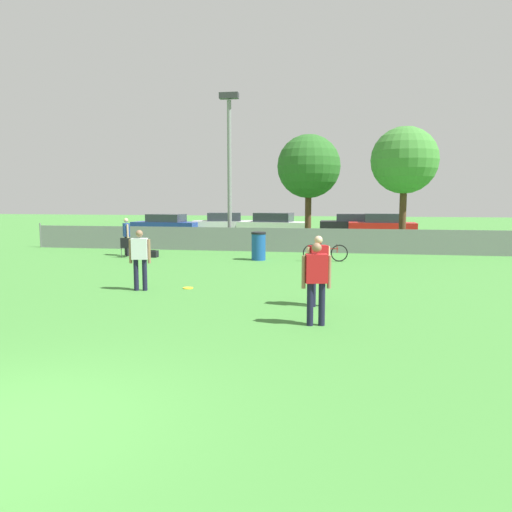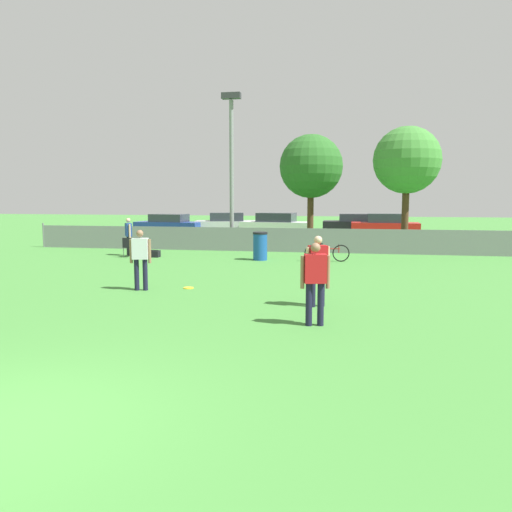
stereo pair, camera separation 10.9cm
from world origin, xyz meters
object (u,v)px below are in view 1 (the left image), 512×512
object	(u,v)px
bicycle_sideline	(325,253)
parked_car_white	(274,225)
light_pole	(229,157)
player_receiver_white	(140,256)
parked_car_blue	(166,225)
tree_near_pole	(309,167)
folding_chair_sideline	(126,246)
spectator_in_blue	(126,234)
frisbee_disc	(188,288)
player_thrower_red	(318,266)
trash_bin	(259,246)
parked_car_dark	(354,224)
parked_car_silver	(224,224)
tree_far_right	(405,161)
gear_bag_sideline	(150,254)
parked_car_red	(382,226)
player_defender_red	(316,278)

from	to	relation	value
bicycle_sideline	parked_car_white	bearing A→B (deg)	100.73
light_pole	player_receiver_white	bearing A→B (deg)	-89.84
player_receiver_white	parked_car_blue	xyz separation A→B (m)	(-6.07, 18.59, -0.27)
tree_near_pole	folding_chair_sideline	size ratio (longest dim) A/B	6.83
tree_near_pole	spectator_in_blue	xyz separation A→B (m)	(-7.36, -5.45, -3.09)
frisbee_disc	player_thrower_red	bearing A→B (deg)	-24.29
player_receiver_white	trash_bin	xyz separation A→B (m)	(2.06, 6.96, -0.38)
player_receiver_white	frisbee_disc	size ratio (longest dim) A/B	5.74
light_pole	parked_car_blue	size ratio (longest dim) A/B	1.62
player_thrower_red	frisbee_disc	world-z (taller)	player_thrower_red
trash_bin	parked_car_white	distance (m)	12.07
parked_car_white	parked_car_dark	size ratio (longest dim) A/B	1.02
spectator_in_blue	parked_car_silver	bearing A→B (deg)	-43.10
parked_car_blue	tree_far_right	bearing A→B (deg)	-19.92
spectator_in_blue	bicycle_sideline	world-z (taller)	spectator_in_blue
tree_near_pole	tree_far_right	size ratio (longest dim) A/B	0.98
gear_bag_sideline	parked_car_dark	size ratio (longest dim) A/B	0.13
light_pole	player_receiver_white	xyz separation A→B (m)	(0.03, -10.91, -3.47)
player_receiver_white	gear_bag_sideline	world-z (taller)	player_receiver_white
player_receiver_white	folding_chair_sideline	world-z (taller)	player_receiver_white
trash_bin	parked_car_white	world-z (taller)	parked_car_white
frisbee_disc	parked_car_silver	world-z (taller)	parked_car_silver
folding_chair_sideline	bicycle_sideline	size ratio (longest dim) A/B	0.47
tree_far_right	spectator_in_blue	bearing A→B (deg)	-160.80
light_pole	tree_far_right	world-z (taller)	light_pole
tree_far_right	parked_car_silver	size ratio (longest dim) A/B	1.29
tree_far_right	bicycle_sideline	bearing A→B (deg)	-126.55
bicycle_sideline	light_pole	bearing A→B (deg)	133.81
light_pole	parked_car_red	size ratio (longest dim) A/B	1.80
tree_near_pole	player_thrower_red	bearing A→B (deg)	-84.98
frisbee_disc	folding_chair_sideline	world-z (taller)	folding_chair_sideline
spectator_in_blue	parked_car_blue	bearing A→B (deg)	-25.10
player_thrower_red	frisbee_disc	size ratio (longest dim) A/B	5.74
player_thrower_red	frisbee_disc	distance (m)	4.12
tree_far_right	parked_car_silver	xyz separation A→B (m)	(-10.50, 8.10, -3.45)
gear_bag_sideline	parked_car_blue	distance (m)	12.01
light_pole	player_receiver_white	world-z (taller)	light_pole
tree_near_pole	gear_bag_sideline	distance (m)	9.29
player_defender_red	gear_bag_sideline	xyz separation A→B (m)	(-7.46, 9.99, -0.81)
frisbee_disc	bicycle_sideline	bearing A→B (deg)	61.42
player_defender_red	trash_bin	xyz separation A→B (m)	(-2.83, 9.85, -0.38)
player_receiver_white	folding_chair_sideline	xyz separation A→B (m)	(-3.53, 6.87, -0.47)
player_defender_red	gear_bag_sideline	distance (m)	12.50
tree_far_right	frisbee_disc	world-z (taller)	tree_far_right
folding_chair_sideline	gear_bag_sideline	xyz separation A→B (m)	(0.96, 0.24, -0.34)
light_pole	tree_near_pole	world-z (taller)	light_pole
light_pole	folding_chair_sideline	size ratio (longest dim) A/B	8.95
player_receiver_white	parked_car_red	world-z (taller)	player_receiver_white
parked_car_silver	parked_car_dark	distance (m)	8.81
light_pole	spectator_in_blue	xyz separation A→B (m)	(-3.73, -3.49, -3.49)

